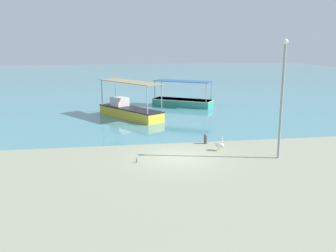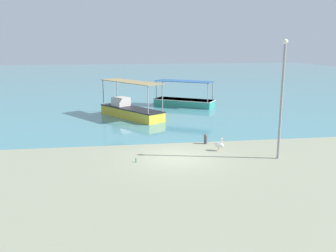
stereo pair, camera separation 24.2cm
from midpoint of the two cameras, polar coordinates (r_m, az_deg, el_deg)
ground at (r=21.06m, az=1.03°, el=-4.79°), size 120.00×120.00×0.00m
harbor_water at (r=68.17m, az=-6.07°, el=7.25°), size 110.00×90.00×0.00m
fishing_boat_far_right at (r=37.86m, az=2.06°, el=3.83°), size 6.09×4.82×2.55m
fishing_boat_center at (r=32.17m, az=-6.11°, el=2.45°), size 5.29×6.61×3.10m
pelican at (r=22.45m, az=7.55°, el=-2.80°), size 0.67×0.62×0.80m
lamp_post at (r=21.04m, az=16.69°, el=4.73°), size 0.28×0.28×6.48m
mooring_bollard at (r=23.89m, az=5.46°, el=-1.90°), size 0.23×0.23×0.63m
glass_bottle at (r=20.25m, az=-5.14°, el=-5.25°), size 0.07×0.07×0.27m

